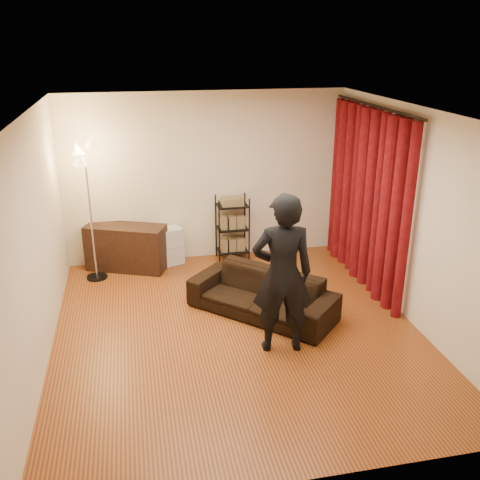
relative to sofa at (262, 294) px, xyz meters
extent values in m
plane|color=#934F18|center=(-0.41, -0.36, -0.28)|extent=(5.00, 5.00, 0.00)
plane|color=white|center=(-0.41, -0.36, 2.42)|extent=(5.00, 5.00, 0.00)
plane|color=beige|center=(-0.41, 2.14, 1.07)|extent=(5.00, 0.00, 5.00)
plane|color=beige|center=(-0.41, -2.86, 1.07)|extent=(5.00, 0.00, 5.00)
plane|color=beige|center=(-2.66, -0.36, 1.07)|extent=(0.00, 5.00, 5.00)
plane|color=beige|center=(1.84, -0.36, 1.07)|extent=(0.00, 5.00, 5.00)
cylinder|color=black|center=(1.74, 0.77, 2.30)|extent=(0.04, 2.65, 0.04)
imported|color=black|center=(0.00, 0.00, 0.00)|extent=(1.93, 1.91, 0.57)
imported|color=black|center=(0.01, -0.85, 0.67)|extent=(0.75, 0.53, 1.91)
cube|color=black|center=(-1.74, 1.87, 0.07)|extent=(1.31, 0.90, 0.72)
camera|label=1|loc=(-1.56, -6.13, 3.21)|focal=40.00mm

